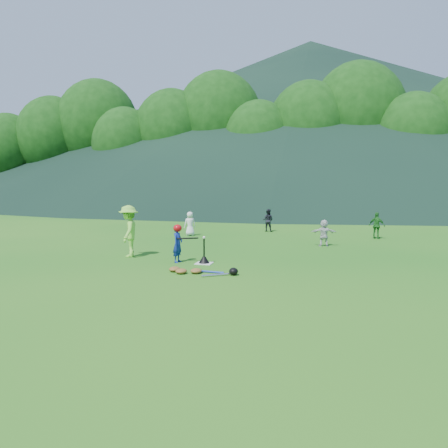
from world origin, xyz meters
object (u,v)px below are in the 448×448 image
object	(u,v)px
fielder_c	(377,226)
batting_tee	(204,259)
home_plate	(204,263)
fielder_b	(268,220)
adult_coach	(129,231)
fielder_d	(324,233)
fielder_a	(190,224)
batter_child	(178,244)
equipment_pile	(196,271)

from	to	relation	value
fielder_c	batting_tee	world-z (taller)	fielder_c
home_plate	fielder_b	distance (m)	9.04
adult_coach	fielder_d	xyz separation A→B (m)	(5.83, 3.72, -0.31)
adult_coach	fielder_c	xyz separation A→B (m)	(7.94, 6.44, -0.24)
home_plate	fielder_c	world-z (taller)	fielder_c
fielder_a	fielder_b	distance (m)	3.98
home_plate	fielder_b	bearing A→B (deg)	85.79
batter_child	batting_tee	bearing A→B (deg)	-86.89
batter_child	fielder_b	size ratio (longest dim) A/B	0.99
fielder_b	adult_coach	bearing A→B (deg)	78.68
fielder_c	batting_tee	bearing A→B (deg)	77.93
adult_coach	fielder_a	distance (m)	5.84
fielder_a	batting_tee	world-z (taller)	fielder_a
fielder_c	equipment_pile	distance (m)	9.96
adult_coach	batter_child	bearing A→B (deg)	55.61
batter_child	equipment_pile	distance (m)	1.77
fielder_a	fielder_c	xyz separation A→B (m)	(7.81, 0.61, 0.02)
fielder_b	fielder_c	xyz separation A→B (m)	(4.71, -1.89, 0.01)
fielder_a	home_plate	bearing A→B (deg)	78.04
fielder_a	adult_coach	bearing A→B (deg)	56.15
batter_child	fielder_c	distance (m)	9.37
fielder_a	fielder_b	size ratio (longest dim) A/B	0.98
fielder_a	batting_tee	distance (m)	6.95
adult_coach	fielder_b	xyz separation A→B (m)	(3.24, 8.33, -0.25)
fielder_a	fielder_d	bearing A→B (deg)	127.17
fielder_c	fielder_d	size ratio (longest dim) A/B	1.14
adult_coach	equipment_pile	size ratio (longest dim) A/B	0.88
fielder_d	adult_coach	bearing A→B (deg)	24.88
equipment_pile	fielder_a	bearing A→B (deg)	108.35
equipment_pile	adult_coach	bearing A→B (deg)	143.48
fielder_c	batter_child	bearing A→B (deg)	73.92
home_plate	fielder_a	xyz separation A→B (m)	(-2.44, 6.50, 0.51)
fielder_b	fielder_d	world-z (taller)	fielder_b
batting_tee	fielder_b	bearing A→B (deg)	85.79
equipment_pile	home_plate	bearing A→B (deg)	97.19
batter_child	fielder_d	world-z (taller)	batter_child
fielder_d	equipment_pile	distance (m)	6.54
home_plate	equipment_pile	distance (m)	1.38
equipment_pile	fielder_d	bearing A→B (deg)	61.81
home_plate	adult_coach	distance (m)	2.77
fielder_d	batting_tee	xyz separation A→B (m)	(-3.26, -4.39, -0.35)
home_plate	fielder_c	xyz separation A→B (m)	(5.37, 7.11, 0.54)
fielder_a	fielder_c	bearing A→B (deg)	151.96
fielder_a	fielder_d	distance (m)	6.07
adult_coach	fielder_b	size ratio (longest dim) A/B	1.47
fielder_c	batting_tee	distance (m)	8.92
fielder_b	equipment_pile	xyz separation A→B (m)	(-0.49, -10.36, -0.47)
fielder_c	equipment_pile	size ratio (longest dim) A/B	0.61
fielder_c	fielder_d	xyz separation A→B (m)	(-2.11, -2.72, -0.07)
home_plate	fielder_d	xyz separation A→B (m)	(3.26, 4.39, 0.47)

